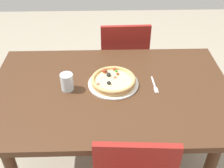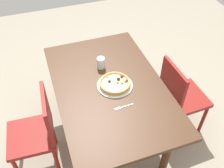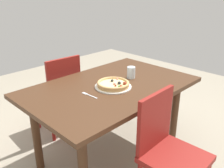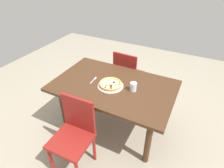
# 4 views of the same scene
# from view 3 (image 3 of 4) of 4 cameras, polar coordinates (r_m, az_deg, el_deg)

# --- Properties ---
(ground_plane) EXTENTS (6.00, 6.00, 0.00)m
(ground_plane) POSITION_cam_3_polar(r_m,az_deg,el_deg) (2.51, -0.24, -15.88)
(ground_plane) COLOR #9E937F
(dining_table) EXTENTS (1.48, 0.94, 0.73)m
(dining_table) POSITION_cam_3_polar(r_m,az_deg,el_deg) (2.18, -0.26, -2.55)
(dining_table) COLOR #472B19
(dining_table) RESTS_ON ground
(chair_near) EXTENTS (0.41, 0.41, 0.88)m
(chair_near) POSITION_cam_3_polar(r_m,az_deg,el_deg) (1.80, 12.83, -14.58)
(chair_near) COLOR maroon
(chair_near) RESTS_ON ground
(chair_far) EXTENTS (0.42, 0.42, 0.88)m
(chair_far) POSITION_cam_3_polar(r_m,az_deg,el_deg) (2.68, -12.08, -1.75)
(chair_far) COLOR maroon
(chair_far) RESTS_ON ground
(plate) EXTENTS (0.31, 0.31, 0.01)m
(plate) POSITION_cam_3_polar(r_m,az_deg,el_deg) (2.10, 0.27, -0.61)
(plate) COLOR silver
(plate) RESTS_ON dining_table
(pizza) EXTENTS (0.28, 0.28, 0.05)m
(pizza) POSITION_cam_3_polar(r_m,az_deg,el_deg) (2.09, 0.32, 0.03)
(pizza) COLOR tan
(pizza) RESTS_ON plate
(fork) EXTENTS (0.02, 0.17, 0.00)m
(fork) POSITION_cam_3_polar(r_m,az_deg,el_deg) (1.96, -5.51, -2.53)
(fork) COLOR silver
(fork) RESTS_ON dining_table
(drinking_glass) EXTENTS (0.08, 0.08, 0.11)m
(drinking_glass) POSITION_cam_3_polar(r_m,az_deg,el_deg) (2.30, 4.46, 2.69)
(drinking_glass) COLOR silver
(drinking_glass) RESTS_ON dining_table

